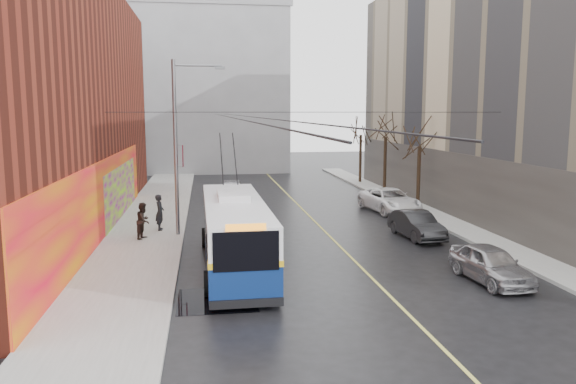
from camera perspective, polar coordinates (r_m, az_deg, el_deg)
name	(u,v)px	position (r m, az deg, el deg)	size (l,w,h in m)	color
ground	(344,292)	(20.53, 5.71, -10.11)	(140.00, 140.00, 0.00)	black
sidewalk_left	(148,229)	(31.69, -14.02, -3.64)	(4.00, 60.00, 0.15)	gray
sidewalk_right	(443,220)	(34.43, 15.44, -2.76)	(2.00, 60.00, 0.15)	gray
lane_line	(312,218)	(34.10, 2.43, -2.70)	(0.12, 50.00, 0.01)	#BFB74C
building_right	(555,86)	(39.50, 25.51, 9.66)	(14.06, 36.00, 16.00)	#C3B08D
building_far	(193,88)	(63.94, -9.62, 10.37)	(20.50, 12.10, 18.00)	gray
streetlight_pole	(179,143)	(28.96, -11.04, 4.89)	(2.65, 0.60, 9.00)	slate
catenary_wires	(243,115)	(33.74, -4.57, 7.84)	(18.00, 60.00, 0.22)	black
tree_near	(420,134)	(37.56, 13.26, 5.74)	(3.20, 3.20, 6.40)	black
tree_mid	(386,127)	(44.13, 9.91, 6.52)	(3.20, 3.20, 6.68)	black
tree_far	(361,126)	(50.82, 7.42, 6.65)	(3.20, 3.20, 6.57)	black
puddle	(217,300)	(19.77, -7.22, -10.85)	(2.68, 2.77, 0.01)	black
pigeons_flying	(259,101)	(28.41, -2.92, 9.18)	(5.05, 3.19, 0.24)	slate
trolleybus	(235,231)	(23.44, -5.43, -4.01)	(2.78, 11.40, 5.37)	navy
parked_car_a	(490,264)	(22.77, 19.88, -6.89)	(1.65, 4.11, 1.40)	#9A9A9E
parked_car_b	(416,225)	(29.48, 12.91, -3.26)	(1.46, 4.18, 1.38)	black
parked_car_c	(390,200)	(36.84, 10.28, -0.82)	(2.49, 5.41, 1.50)	white
following_car	(231,191)	(40.57, -5.76, 0.13)	(1.86, 4.62, 1.57)	#B8B8BD
pedestrian_a	(160,212)	(30.68, -12.89, -2.02)	(0.70, 0.46, 1.92)	black
pedestrian_b	(143,221)	(28.80, -14.47, -2.83)	(0.88, 0.69, 1.82)	black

